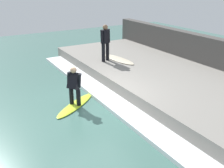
{
  "coord_description": "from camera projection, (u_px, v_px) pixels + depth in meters",
  "views": [
    {
      "loc": [
        -3.56,
        -7.1,
        4.0
      ],
      "look_at": [
        0.63,
        0.0,
        0.7
      ],
      "focal_mm": 42.0,
      "sensor_mm": 36.0,
      "label": 1
    }
  ],
  "objects": [
    {
      "name": "surfer_riding",
      "position": [
        74.0,
        84.0,
        8.61
      ],
      "size": [
        0.54,
        0.53,
        1.33
      ],
      "color": "black",
      "rests_on": "surfboard_riding"
    },
    {
      "name": "concrete_ledge",
      "position": [
        169.0,
        82.0,
        10.25
      ],
      "size": [
        4.4,
        12.96,
        0.54
      ],
      "primitive_type": "cube",
      "color": "gray",
      "rests_on": "ground_plane"
    },
    {
      "name": "ground_plane",
      "position": [
        96.0,
        107.0,
        8.84
      ],
      "size": [
        28.0,
        28.0,
        0.0
      ],
      "primitive_type": "plane",
      "color": "#426B60"
    },
    {
      "name": "wave_foam_crest",
      "position": [
        111.0,
        101.0,
        9.11
      ],
      "size": [
        0.79,
        12.31,
        0.13
      ],
      "primitive_type": "cube",
      "color": "white",
      "rests_on": "ground_plane"
    },
    {
      "name": "surfboard_riding",
      "position": [
        75.0,
        105.0,
        8.9
      ],
      "size": [
        1.96,
        1.55,
        0.06
      ],
      "color": "#BFE02D",
      "rests_on": "ground_plane"
    },
    {
      "name": "surfboard_waiting_near",
      "position": [
        119.0,
        59.0,
        12.1
      ],
      "size": [
        0.78,
        2.12,
        0.06
      ],
      "color": "beige",
      "rests_on": "concrete_ledge"
    },
    {
      "name": "back_wall",
      "position": [
        213.0,
        58.0,
        11.19
      ],
      "size": [
        0.5,
        13.6,
        1.73
      ],
      "primitive_type": "cube",
      "color": "#474442",
      "rests_on": "ground_plane"
    },
    {
      "name": "surfer_waiting_near",
      "position": [
        105.0,
        41.0,
        11.62
      ],
      "size": [
        0.52,
        0.37,
        1.64
      ],
      "color": "black",
      "rests_on": "concrete_ledge"
    }
  ]
}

